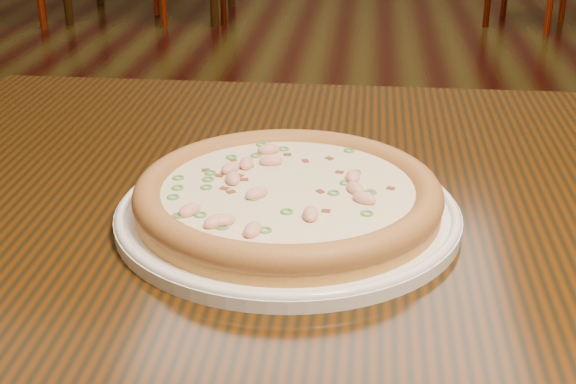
# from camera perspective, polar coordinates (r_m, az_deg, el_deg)

# --- Properties ---
(ground) EXTENTS (9.00, 9.00, 0.00)m
(ground) POSITION_cam_1_polar(r_m,az_deg,el_deg) (1.90, 0.25, -10.74)
(ground) COLOR black
(hero_table) EXTENTS (1.20, 0.80, 0.75)m
(hero_table) POSITION_cam_1_polar(r_m,az_deg,el_deg) (0.87, 8.31, -6.72)
(hero_table) COLOR black
(hero_table) RESTS_ON ground
(plate) EXTENTS (0.33, 0.33, 0.02)m
(plate) POSITION_cam_1_polar(r_m,az_deg,el_deg) (0.77, 0.00, -1.43)
(plate) COLOR white
(plate) RESTS_ON hero_table
(pizza) EXTENTS (0.30, 0.30, 0.03)m
(pizza) POSITION_cam_1_polar(r_m,az_deg,el_deg) (0.77, -0.02, -0.20)
(pizza) COLOR #CA8A3E
(pizza) RESTS_ON plate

